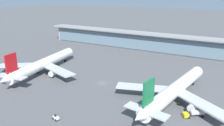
{
  "coord_description": "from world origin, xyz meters",
  "views": [
    {
      "loc": [
        60.11,
        -95.97,
        47.47
      ],
      "look_at": [
        0.0,
        11.13,
        8.4
      ],
      "focal_mm": 35.82,
      "sensor_mm": 36.0,
      "label": 1
    }
  ],
  "objects_px": {
    "service_truck_under_wing_yellow": "(195,113)",
    "service_truck_mid_apron_white": "(56,118)",
    "airliner_left_stand": "(43,64)",
    "airliner_centre_stand": "(175,90)",
    "safety_cone_bravo": "(30,91)"
  },
  "relations": [
    {
      "from": "service_truck_mid_apron_white",
      "to": "safety_cone_bravo",
      "type": "height_order",
      "value": "service_truck_mid_apron_white"
    },
    {
      "from": "airliner_left_stand",
      "to": "safety_cone_bravo",
      "type": "bearing_deg",
      "value": -57.93
    },
    {
      "from": "airliner_centre_stand",
      "to": "safety_cone_bravo",
      "type": "xyz_separation_m",
      "value": [
        -64.95,
        -24.77,
        -5.43
      ]
    },
    {
      "from": "airliner_centre_stand",
      "to": "safety_cone_bravo",
      "type": "distance_m",
      "value": 69.72
    },
    {
      "from": "service_truck_mid_apron_white",
      "to": "safety_cone_bravo",
      "type": "xyz_separation_m",
      "value": [
        -28.87,
        12.78,
        -0.56
      ]
    },
    {
      "from": "service_truck_under_wing_yellow",
      "to": "airliner_centre_stand",
      "type": "bearing_deg",
      "value": 139.62
    },
    {
      "from": "airliner_left_stand",
      "to": "service_truck_under_wing_yellow",
      "type": "relative_size",
      "value": 8.33
    },
    {
      "from": "safety_cone_bravo",
      "to": "service_truck_under_wing_yellow",
      "type": "bearing_deg",
      "value": 11.82
    },
    {
      "from": "airliner_centre_stand",
      "to": "safety_cone_bravo",
      "type": "height_order",
      "value": "airliner_centre_stand"
    },
    {
      "from": "airliner_left_stand",
      "to": "airliner_centre_stand",
      "type": "height_order",
      "value": "same"
    },
    {
      "from": "airliner_centre_stand",
      "to": "service_truck_under_wing_yellow",
      "type": "xyz_separation_m",
      "value": [
        10.55,
        -8.97,
        -4.05
      ]
    },
    {
      "from": "service_truck_under_wing_yellow",
      "to": "service_truck_mid_apron_white",
      "type": "bearing_deg",
      "value": -148.5
    },
    {
      "from": "airliner_centre_stand",
      "to": "airliner_left_stand",
      "type": "bearing_deg",
      "value": -179.17
    },
    {
      "from": "airliner_centre_stand",
      "to": "service_truck_mid_apron_white",
      "type": "height_order",
      "value": "airliner_centre_stand"
    },
    {
      "from": "service_truck_mid_apron_white",
      "to": "airliner_centre_stand",
      "type": "bearing_deg",
      "value": 46.14
    }
  ]
}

